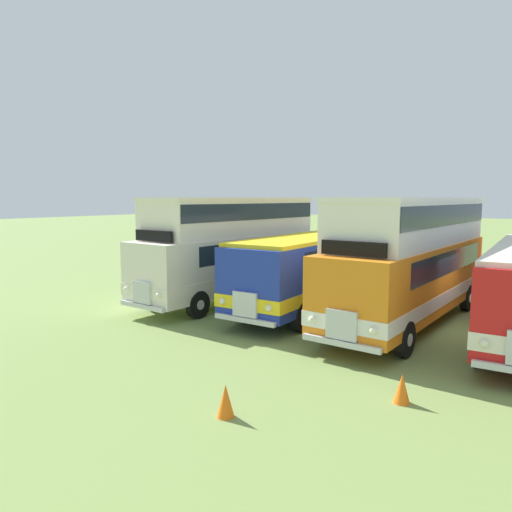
{
  "coord_description": "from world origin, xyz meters",
  "views": [
    {
      "loc": [
        2.78,
        -16.85,
        4.46
      ],
      "look_at": [
        -8.64,
        0.17,
        1.97
      ],
      "focal_mm": 33.34,
      "sensor_mm": 36.0,
      "label": 1
    }
  ],
  "objects_px": {
    "bus_first_in_row": "(233,244)",
    "bus_second_in_row": "(318,265)",
    "cone_mid_row": "(226,401)",
    "cone_far_end": "(402,389)",
    "bus_third_in_row": "(412,255)"
  },
  "relations": [
    {
      "from": "cone_mid_row",
      "to": "cone_far_end",
      "type": "xyz_separation_m",
      "value": [
        2.8,
        2.68,
        -0.02
      ]
    },
    {
      "from": "bus_second_in_row",
      "to": "cone_mid_row",
      "type": "height_order",
      "value": "bus_second_in_row"
    },
    {
      "from": "cone_mid_row",
      "to": "cone_far_end",
      "type": "distance_m",
      "value": 3.87
    },
    {
      "from": "cone_far_end",
      "to": "bus_first_in_row",
      "type": "bearing_deg",
      "value": 145.04
    },
    {
      "from": "cone_mid_row",
      "to": "cone_far_end",
      "type": "height_order",
      "value": "cone_mid_row"
    },
    {
      "from": "bus_third_in_row",
      "to": "cone_mid_row",
      "type": "height_order",
      "value": "bus_third_in_row"
    },
    {
      "from": "cone_mid_row",
      "to": "bus_second_in_row",
      "type": "bearing_deg",
      "value": 106.23
    },
    {
      "from": "bus_first_in_row",
      "to": "bus_third_in_row",
      "type": "relative_size",
      "value": 0.95
    },
    {
      "from": "bus_second_in_row",
      "to": "bus_third_in_row",
      "type": "xyz_separation_m",
      "value": [
        3.87,
        -0.39,
        0.72
      ]
    },
    {
      "from": "bus_first_in_row",
      "to": "bus_third_in_row",
      "type": "distance_m",
      "value": 7.74
    },
    {
      "from": "bus_first_in_row",
      "to": "cone_mid_row",
      "type": "height_order",
      "value": "bus_first_in_row"
    },
    {
      "from": "bus_first_in_row",
      "to": "bus_second_in_row",
      "type": "relative_size",
      "value": 0.98
    },
    {
      "from": "bus_second_in_row",
      "to": "bus_third_in_row",
      "type": "distance_m",
      "value": 3.96
    },
    {
      "from": "bus_first_in_row",
      "to": "cone_far_end",
      "type": "bearing_deg",
      "value": -34.96
    },
    {
      "from": "cone_mid_row",
      "to": "cone_far_end",
      "type": "bearing_deg",
      "value": 43.75
    }
  ]
}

